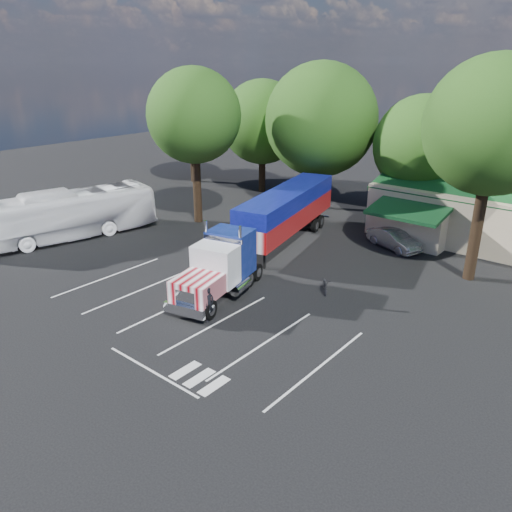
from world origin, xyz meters
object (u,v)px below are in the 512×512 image
Objects in this scene: semi_truck at (272,222)px; woman at (209,304)px; silver_sedan at (394,239)px; bicycle at (325,285)px; tour_bus at (68,215)px.

semi_truck is 10.57m from woman.
woman is 0.44× the size of silver_sedan.
semi_truck is 9.24m from silver_sedan.
semi_truck reaches higher than bicycle.
tour_bus is at bearing 155.40° from bicycle.
bicycle is at bearing -157.95° from silver_sedan.
semi_truck reaches higher than woman.
bicycle is 21.14m from tour_bus.
semi_truck is 4.67× the size of silver_sedan.
woman is 18.02m from tour_bus.
silver_sedan is (6.21, 6.63, -1.70)m from semi_truck.
bicycle is 0.38× the size of silver_sedan.
tour_bus reaches higher than woman.
tour_bus reaches higher than silver_sedan.
tour_bus reaches higher than bicycle.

